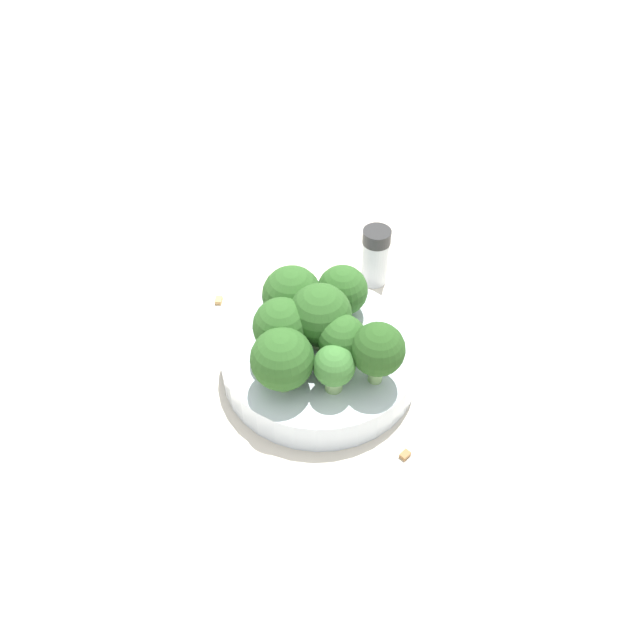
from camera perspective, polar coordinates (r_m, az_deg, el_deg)
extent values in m
plane|color=beige|center=(0.61, 0.00, -4.53)|extent=(3.00, 3.00, 0.00)
cylinder|color=silver|center=(0.59, 0.00, -3.50)|extent=(0.19, 0.19, 0.03)
cylinder|color=#8EB770|center=(0.54, 5.15, -4.38)|extent=(0.02, 0.02, 0.03)
sphere|color=#28511E|center=(0.53, 5.31, -2.69)|extent=(0.05, 0.05, 0.05)
cylinder|color=#7A9E5B|center=(0.61, 1.89, 1.49)|extent=(0.03, 0.03, 0.02)
sphere|color=#2D5B23|center=(0.59, 1.93, 2.77)|extent=(0.05, 0.05, 0.05)
cylinder|color=#8EB770|center=(0.57, 0.13, -1.26)|extent=(0.02, 0.02, 0.03)
sphere|color=#2D5B23|center=(0.55, 0.13, 0.57)|extent=(0.06, 0.06, 0.06)
cylinder|color=#84AD66|center=(0.59, -2.51, 0.67)|extent=(0.01, 0.01, 0.03)
sphere|color=#2D5B23|center=(0.58, -2.58, 2.27)|extent=(0.06, 0.06, 0.06)
cylinder|color=#8EB770|center=(0.54, -3.37, -5.09)|extent=(0.02, 0.02, 0.02)
sphere|color=#2D5B23|center=(0.53, -3.47, -3.59)|extent=(0.05, 0.05, 0.05)
cylinder|color=#84AD66|center=(0.56, -3.42, -2.21)|extent=(0.02, 0.02, 0.03)
sphere|color=#2D5B23|center=(0.55, -3.52, -0.57)|extent=(0.05, 0.05, 0.05)
cylinder|color=#8EB770|center=(0.55, 1.97, -3.23)|extent=(0.02, 0.02, 0.03)
sphere|color=#2D5B23|center=(0.54, 2.02, -1.71)|extent=(0.04, 0.04, 0.04)
cylinder|color=#8EB770|center=(0.54, 1.27, -5.45)|extent=(0.02, 0.02, 0.02)
sphere|color=#3D7533|center=(0.53, 1.30, -4.19)|extent=(0.04, 0.04, 0.04)
cylinder|color=silver|center=(0.68, 5.31, 5.24)|extent=(0.03, 0.03, 0.05)
cylinder|color=#2D2D2D|center=(0.66, 5.51, 7.51)|extent=(0.03, 0.03, 0.02)
cube|color=tan|center=(0.68, -9.27, 1.93)|extent=(0.01, 0.01, 0.01)
cube|color=olive|center=(0.55, 7.80, -12.00)|extent=(0.01, 0.01, 0.01)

